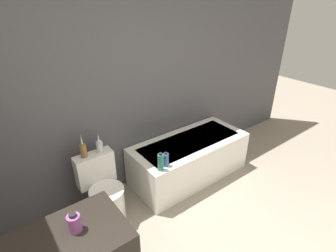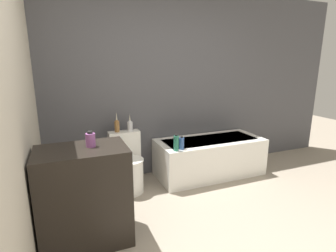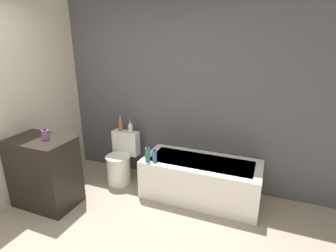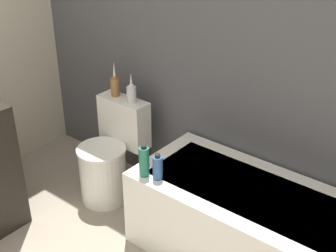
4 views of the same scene
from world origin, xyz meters
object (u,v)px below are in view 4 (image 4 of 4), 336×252
at_px(bathtub, 255,230).
at_px(shampoo_bottle_tall, 144,161).
at_px(toilet, 109,158).
at_px(vase_silver, 131,92).
at_px(vase_gold, 115,85).
at_px(shampoo_bottle_short, 158,167).

height_order(bathtub, shampoo_bottle_tall, shampoo_bottle_tall).
xyz_separation_m(bathtub, toilet, (-1.21, -0.03, 0.05)).
distance_m(bathtub, vase_silver, 1.26).
relative_size(vase_gold, shampoo_bottle_tall, 1.24).
bearing_deg(bathtub, vase_silver, 172.69).
distance_m(toilet, vase_silver, 0.53).
height_order(toilet, vase_gold, vase_gold).
distance_m(bathtub, vase_gold, 1.42).
distance_m(toilet, shampoo_bottle_short, 0.74).
xyz_separation_m(vase_gold, vase_silver, (0.17, -0.01, -0.01)).
relative_size(toilet, vase_gold, 2.80).
relative_size(shampoo_bottle_tall, shampoo_bottle_short, 1.24).
height_order(toilet, vase_silver, vase_silver).
bearing_deg(bathtub, toilet, -178.58).
relative_size(vase_silver, shampoo_bottle_tall, 1.06).
xyz_separation_m(bathtub, shampoo_bottle_tall, (-0.65, -0.27, 0.36)).
bearing_deg(vase_gold, bathtub, -6.68).
bearing_deg(shampoo_bottle_short, bathtub, 23.51).
bearing_deg(vase_silver, vase_gold, 177.58).
bearing_deg(toilet, vase_silver, 64.18).
distance_m(vase_silver, shampoo_bottle_tall, 0.66).
distance_m(vase_gold, shampoo_bottle_tall, 0.80).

